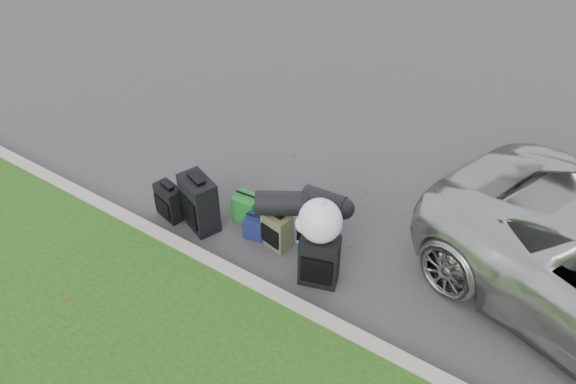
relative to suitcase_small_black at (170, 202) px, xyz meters
The scene contains 12 objects.
ground 1.63m from the suitcase_small_black, 19.59° to the left, with size 120.00×120.00×0.00m, color #383535.
curb 1.59m from the suitcase_small_black, 16.87° to the right, with size 120.00×0.18×0.15m, color #9E937F.
suitcase_small_black is the anchor object (origin of this frame).
suitcase_large_black_left 0.49m from the suitcase_small_black, 10.25° to the left, with size 0.53×0.32×0.76m, color black.
suitcase_olive 1.55m from the suitcase_small_black, 12.50° to the left, with size 0.36×0.23×0.50m, color #43442B.
suitcase_teal 1.97m from the suitcase_small_black, 17.67° to the left, with size 0.36×0.21×0.51m, color teal.
suitcase_large_black_right 2.29m from the suitcase_small_black, ahead, with size 0.45×0.27×0.68m, color black.
tote_green 1.04m from the suitcase_small_black, 30.95° to the left, with size 0.33×0.26×0.37m, color #1C7F27.
tote_navy 1.24m from the suitcase_small_black, 14.91° to the left, with size 0.28×0.22×0.30m, color #171E50.
duffel_left 1.61m from the suitcase_small_black, 14.43° to the left, with size 0.31×0.31×0.58m, color black.
duffel_right 2.13m from the suitcase_small_black, 19.73° to the left, with size 0.30×0.30×0.53m, color black.
trash_bag 2.36m from the suitcase_small_black, ahead, with size 0.51×0.51×0.51m, color white.
Camera 1 is at (3.01, -4.48, 5.07)m, focal length 35.00 mm.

